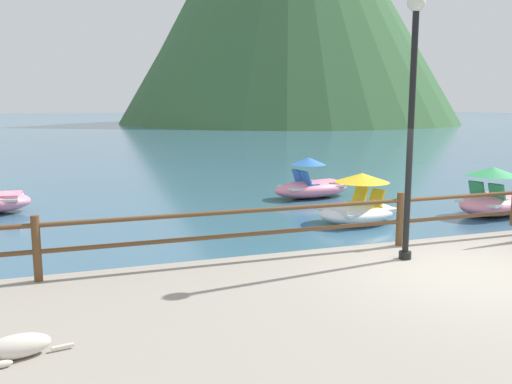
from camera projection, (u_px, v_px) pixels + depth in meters
name	position (u px, v px, depth m)	size (l,w,h in m)	color
ground_plane	(134.00, 137.00, 45.64)	(200.00, 200.00, 0.00)	#38607A
dock_railing	(400.00, 213.00, 9.66)	(23.92, 0.12, 0.95)	brown
lamp_post	(412.00, 104.00, 8.52)	(0.28, 0.28, 4.13)	black
dog_resting	(10.00, 348.00, 5.43)	(1.08, 0.42, 0.26)	beige
pedal_boat_0	(358.00, 205.00, 13.37)	(2.39, 1.88, 1.21)	white
pedal_boat_1	(493.00, 198.00, 14.26)	(2.50, 1.96, 1.26)	pink
pedal_boat_3	(312.00, 185.00, 16.83)	(2.67, 1.47, 1.24)	pink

